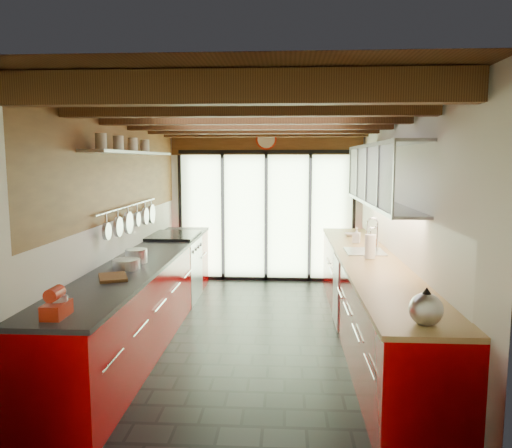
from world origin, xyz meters
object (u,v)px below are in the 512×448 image
(paper_towel, at_px, (370,247))
(bowl, at_px, (351,235))
(kettle, at_px, (426,307))
(soap_bottle, at_px, (356,235))
(stand_mixer, at_px, (57,305))

(paper_towel, height_order, bowl, paper_towel)
(kettle, relative_size, bowl, 1.46)
(paper_towel, xyz_separation_m, soap_bottle, (0.00, 1.08, -0.03))
(stand_mixer, xyz_separation_m, paper_towel, (2.54, 2.24, 0.05))
(kettle, distance_m, bowl, 3.91)
(stand_mixer, relative_size, soap_bottle, 1.20)
(soap_bottle, bearing_deg, bowl, 90.00)
(soap_bottle, bearing_deg, stand_mixer, -127.39)
(kettle, bearing_deg, paper_towel, 90.00)
(kettle, xyz_separation_m, paper_towel, (-0.00, 2.25, 0.02))
(stand_mixer, distance_m, paper_towel, 3.39)
(kettle, height_order, paper_towel, paper_towel)
(soap_bottle, xyz_separation_m, bowl, (0.00, 0.58, -0.08))
(paper_towel, height_order, soap_bottle, paper_towel)
(paper_towel, distance_m, bowl, 1.66)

